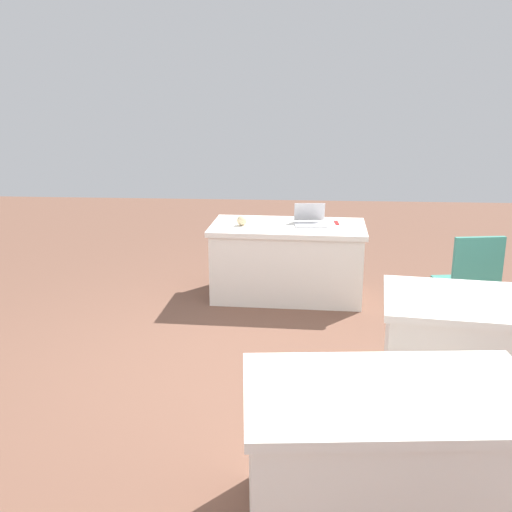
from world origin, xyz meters
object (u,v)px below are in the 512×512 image
Objects in this scene: laptop_silver at (310,221)px; table_foreground at (288,260)px; table_mid_right at (390,460)px; yarn_ball at (242,220)px; scissors_red at (337,223)px; chair_tucked_left at (469,280)px.

table_foreground is at bearing 5.25° from laptop_silver.
table_mid_right is at bearing 90.76° from laptop_silver.
laptop_silver reaches higher than table_foreground.
table_foreground is at bearing -80.63° from table_mid_right.
table_mid_right is 14.43× the size of yarn_ball.
laptop_silver is 0.28m from scissors_red.
laptop_silver reaches higher than table_mid_right.
table_mid_right is 3.54m from scissors_red.
table_foreground is 4.68× the size of laptop_silver.
yarn_ball reaches higher than table_mid_right.
table_foreground is 1.07× the size of table_mid_right.
yarn_ball is (0.47, 0.05, 0.43)m from table_foreground.
table_foreground is at bearing 136.99° from chair_tucked_left.
laptop_silver is at bearing -169.90° from table_foreground.
scissors_red reaches higher than table_foreground.
table_mid_right is (-0.56, 3.41, 0.00)m from table_foreground.
scissors_red is at bearing -169.38° from laptop_silver.
scissors_red is at bearing -88.91° from table_mid_right.
scissors_red reaches higher than table_mid_right.
table_foreground is 0.63m from yarn_ball.
laptop_silver is at bearing -172.27° from yarn_ball.
table_foreground is 0.64m from scissors_red.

